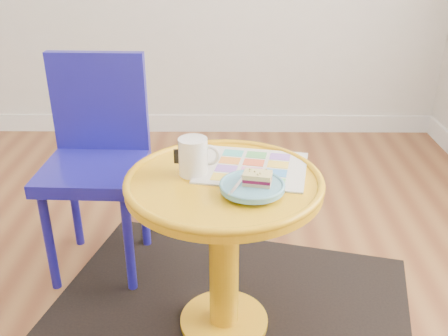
{
  "coord_description": "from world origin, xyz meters",
  "views": [
    {
      "loc": [
        0.59,
        -1.28,
        1.28
      ],
      "look_at": [
        0.58,
        0.09,
        0.62
      ],
      "focal_mm": 40.0,
      "sensor_mm": 36.0,
      "label": 1
    }
  ],
  "objects_px": {
    "mug": "(194,155)",
    "chair": "(97,151)",
    "plate": "(252,187)",
    "side_table": "(224,225)",
    "newspaper": "(252,168)"
  },
  "relations": [
    {
      "from": "side_table",
      "to": "newspaper",
      "type": "distance_m",
      "value": 0.21
    },
    {
      "from": "newspaper",
      "to": "plate",
      "type": "distance_m",
      "value": 0.17
    },
    {
      "from": "plate",
      "to": "side_table",
      "type": "bearing_deg",
      "value": 134.71
    },
    {
      "from": "side_table",
      "to": "chair",
      "type": "bearing_deg",
      "value": 140.44
    },
    {
      "from": "side_table",
      "to": "newspaper",
      "type": "relative_size",
      "value": 1.79
    },
    {
      "from": "side_table",
      "to": "chair",
      "type": "relative_size",
      "value": 0.71
    },
    {
      "from": "side_table",
      "to": "mug",
      "type": "height_order",
      "value": "mug"
    },
    {
      "from": "chair",
      "to": "plate",
      "type": "bearing_deg",
      "value": -38.4
    },
    {
      "from": "mug",
      "to": "plate",
      "type": "bearing_deg",
      "value": -33.97
    },
    {
      "from": "mug",
      "to": "plate",
      "type": "distance_m",
      "value": 0.22
    },
    {
      "from": "newspaper",
      "to": "mug",
      "type": "height_order",
      "value": "mug"
    },
    {
      "from": "chair",
      "to": "newspaper",
      "type": "height_order",
      "value": "chair"
    },
    {
      "from": "side_table",
      "to": "mug",
      "type": "bearing_deg",
      "value": 156.79
    },
    {
      "from": "mug",
      "to": "chair",
      "type": "bearing_deg",
      "value": 138.58
    },
    {
      "from": "mug",
      "to": "plate",
      "type": "relative_size",
      "value": 0.68
    }
  ]
}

